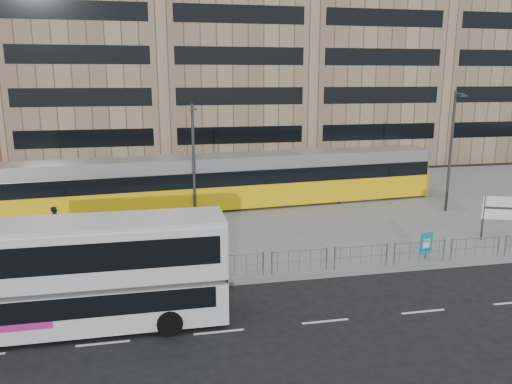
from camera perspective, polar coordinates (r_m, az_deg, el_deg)
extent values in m
plane|color=black|center=(22.42, -0.43, -10.40)|extent=(120.00, 120.00, 0.00)
cube|color=gray|center=(33.62, -4.35, -2.28)|extent=(64.00, 24.00, 0.15)
cube|color=gray|center=(22.44, -0.45, -10.18)|extent=(64.00, 0.25, 0.17)
cube|color=#9C8664|center=(54.58, -18.45, 14.54)|extent=(14.00, 16.00, 22.00)
cube|color=#9C8664|center=(54.87, -3.26, 16.20)|extent=(14.00, 16.00, 24.00)
cube|color=#9C8664|center=(58.49, 10.90, 14.32)|extent=(14.00, 16.00, 21.00)
cube|color=#9C8664|center=(65.08, 22.80, 14.29)|extent=(14.00, 16.00, 23.00)
cylinder|color=gray|center=(22.87, 4.28, -6.73)|extent=(32.00, 0.05, 0.05)
cylinder|color=gray|center=(23.04, 4.26, -7.90)|extent=(32.00, 0.04, 0.04)
cube|color=white|center=(19.13, 4.99, -14.78)|extent=(62.00, 0.12, 0.01)
cube|color=silver|center=(19.40, -18.88, -11.92)|extent=(10.08, 2.34, 1.56)
cube|color=silver|center=(18.69, -19.31, -6.54)|extent=(10.08, 2.34, 1.92)
cube|color=silver|center=(18.39, -19.55, -3.58)|extent=(10.08, 2.25, 0.27)
cube|color=black|center=(19.19, -17.58, -10.90)|extent=(8.25, 2.38, 0.78)
cube|color=black|center=(18.64, -19.35, -6.01)|extent=(9.53, 2.38, 1.01)
cube|color=#BF268D|center=(19.87, -25.57, -12.06)|extent=(2.75, 2.37, 0.46)
cylinder|color=black|center=(18.37, -9.83, -14.57)|extent=(0.92, 0.28, 0.92)
cylinder|color=black|center=(20.48, -10.04, -11.57)|extent=(0.92, 0.28, 0.92)
cylinder|color=black|center=(21.32, -27.14, -11.86)|extent=(0.92, 0.28, 0.92)
cube|color=yellow|center=(34.26, -3.79, -0.06)|extent=(30.75, 5.42, 1.75)
cube|color=black|center=(34.01, -3.82, 1.92)|extent=(30.32, 5.42, 0.98)
cube|color=#B4B4B9|center=(33.84, -3.84, 3.46)|extent=(30.73, 5.19, 0.87)
cube|color=yellow|center=(39.83, 17.26, 2.27)|extent=(1.51, 2.56, 2.84)
cylinder|color=#2D2D30|center=(34.08, -3.81, 1.28)|extent=(2.81, 2.81, 3.28)
cube|color=#2D2D30|center=(37.72, 10.98, -0.25)|extent=(3.50, 3.01, 0.55)
cube|color=#2D2D30|center=(33.80, -20.29, -2.37)|extent=(3.50, 3.01, 0.55)
cylinder|color=#2D2D30|center=(30.05, 24.51, -2.70)|extent=(0.11, 0.11, 2.48)
cube|color=white|center=(30.19, 26.39, -1.65)|extent=(2.05, 0.82, 1.29)
cylinder|color=#2D2D30|center=(26.09, 18.82, -6.50)|extent=(0.06, 0.06, 0.72)
cube|color=#0B86A7|center=(25.95, 18.89, -5.55)|extent=(0.72, 0.22, 1.09)
cube|color=white|center=(25.92, 18.93, -5.57)|extent=(0.44, 0.11, 0.45)
imported|color=black|center=(29.40, -21.87, -3.35)|extent=(0.49, 0.72, 1.91)
cylinder|color=#2D2D30|center=(22.53, -14.35, -6.22)|extent=(0.12, 0.12, 3.00)
imported|color=#2D2D30|center=(22.20, -14.51, -3.53)|extent=(0.17, 0.21, 1.00)
cylinder|color=#2D2D30|center=(31.87, -7.14, 3.54)|extent=(0.18, 0.18, 7.16)
cylinder|color=#2D2D30|center=(31.10, -7.26, 9.58)|extent=(0.14, 0.90, 0.14)
cube|color=#2D2D30|center=(30.66, -7.19, 9.34)|extent=(0.45, 0.20, 0.12)
cylinder|color=#2D2D30|center=(35.12, 21.34, 4.25)|extent=(0.18, 0.18, 7.92)
cylinder|color=#2D2D30|center=(34.47, 22.22, 10.33)|extent=(0.14, 0.90, 0.14)
cube|color=#2D2D30|center=(34.10, 22.63, 10.11)|extent=(0.45, 0.20, 0.12)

